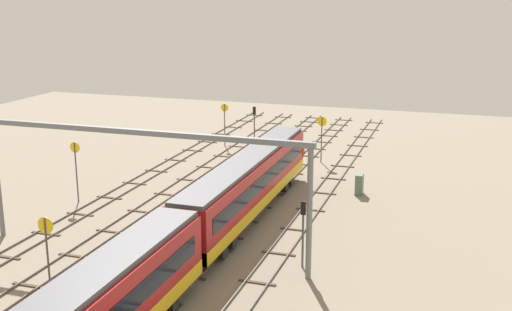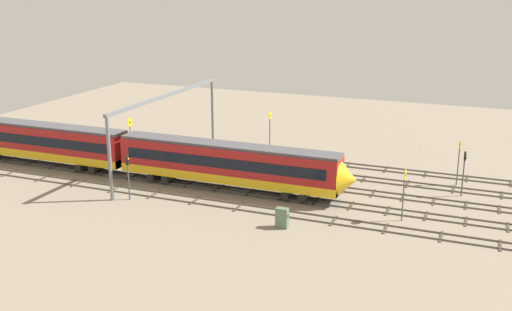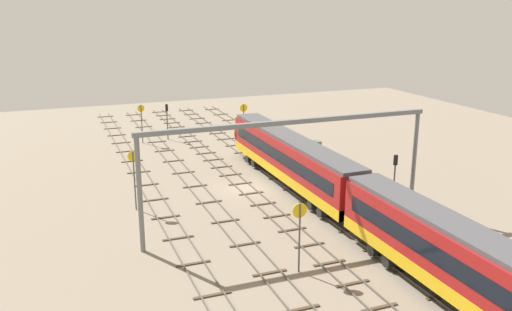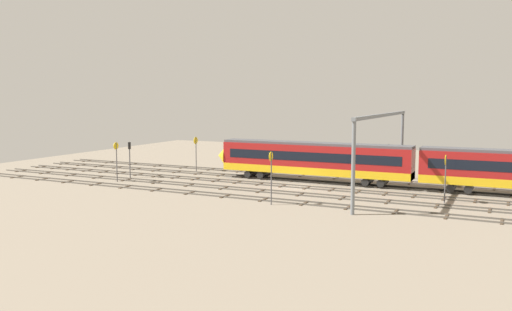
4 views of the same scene
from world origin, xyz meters
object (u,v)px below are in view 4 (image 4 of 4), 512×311
Objects in this scene: train at (411,166)px; speed_sign_mid_trackside at (271,171)px; relay_cabinet at (274,164)px; overhead_gantry at (382,131)px; signal_light_trackside_approach at (388,156)px; speed_sign_far_trackside at (196,148)px; speed_sign_distant_end at (445,171)px; signal_light_trackside_departure at (130,155)px; speed_sign_near_foreground at (116,156)px.

speed_sign_mid_trackside reaches higher than train.
relay_cabinet is (20.49, -7.44, -1.74)m from train.
overhead_gantry reaches higher than signal_light_trackside_approach.
speed_sign_far_trackside is 35.61m from speed_sign_distant_end.
overhead_gantry reaches higher than signal_light_trackside_departure.
speed_sign_mid_trackside is 24.58m from relay_cabinet.
relay_cabinet is at bearing -126.98° from speed_sign_near_foreground.
overhead_gantry is at bearing -175.24° from signal_light_trackside_departure.
signal_light_trackside_approach is (-26.13, -4.55, -0.31)m from speed_sign_far_trackside.
overhead_gantry is (2.45, 4.37, 4.20)m from train.
relay_cabinet is (9.62, -22.48, -2.48)m from speed_sign_mid_trackside.
overhead_gantry is 4.51× the size of speed_sign_mid_trackside.
speed_sign_mid_trackside is 22.54m from signal_light_trackside_approach.
speed_sign_distant_end is 2.65× the size of relay_cabinet.
speed_sign_far_trackside is 26.53m from signal_light_trackside_approach.
speed_sign_distant_end is 1.07× the size of signal_light_trackside_approach.
train is at bearing 121.87° from signal_light_trackside_approach.
signal_light_trackside_approach is at bearing -150.63° from speed_sign_near_foreground.
overhead_gantry is at bearing 167.29° from speed_sign_far_trackside.
train is 10.78× the size of signal_light_trackside_departure.
speed_sign_mid_trackside reaches higher than signal_light_trackside_departure.
speed_sign_far_trackside is at bearing -107.37° from speed_sign_near_foreground.
speed_sign_near_foreground is 12.92m from speed_sign_far_trackside.
train is 6.54m from overhead_gantry.
speed_sign_near_foreground is at bearing -11.20° from speed_sign_mid_trackside.
speed_sign_near_foreground is 22.53m from relay_cabinet.
overhead_gantry is at bearing 98.12° from signal_light_trackside_approach.
speed_sign_mid_trackside is 1.08× the size of speed_sign_distant_end.
speed_sign_near_foreground is 1.01× the size of speed_sign_far_trackside.
signal_light_trackside_approach is 16.66m from relay_cabinet.
relay_cabinet is (16.51, -1.03, -2.04)m from signal_light_trackside_approach.
speed_sign_far_trackside is 10.03m from signal_light_trackside_departure.
overhead_gantry is at bearing -19.72° from speed_sign_distant_end.
speed_sign_mid_trackside is at bearing 72.21° from signal_light_trackside_approach.
signal_light_trackside_departure is at bearing 23.69° from signal_light_trackside_approach.
train is 10.40× the size of speed_sign_distant_end.
train is 11.16× the size of signal_light_trackside_approach.
signal_light_trackside_departure is 2.55× the size of relay_cabinet.
speed_sign_mid_trackside reaches higher than signal_light_trackside_approach.
speed_sign_distant_end is (-34.53, 8.70, -0.03)m from speed_sign_far_trackside.
train is at bearing -125.86° from speed_sign_mid_trackside.
speed_sign_near_foreground is at bearing 53.02° from relay_cabinet.
speed_sign_far_trackside is at bearing -14.14° from speed_sign_distant_end.
speed_sign_near_foreground is at bearing 72.63° from speed_sign_far_trackside.
train is 27.51× the size of relay_cabinet.
speed_sign_far_trackside is at bearing -3.55° from train.
speed_sign_far_trackside is (19.25, -16.91, -0.13)m from speed_sign_mid_trackside.
signal_light_trackside_departure is at bearing -18.52° from speed_sign_mid_trackside.
train is 21.87m from relay_cabinet.
speed_sign_mid_trackside reaches higher than speed_sign_distant_end.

